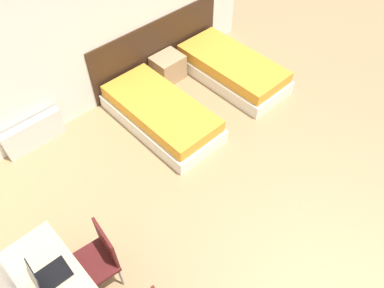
# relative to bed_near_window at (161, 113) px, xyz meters

# --- Properties ---
(wall_back) EXTENTS (5.99, 0.05, 2.70)m
(wall_back) POSITION_rel_bed_near_window_xyz_m (-0.29, 1.04, 1.15)
(wall_back) COLOR white
(wall_back) RESTS_ON ground_plane
(headboard_panel) EXTENTS (2.65, 0.03, 1.01)m
(headboard_panel) POSITION_rel_bed_near_window_xyz_m (0.80, 1.01, 0.31)
(headboard_panel) COLOR #382316
(headboard_panel) RESTS_ON ground_plane
(bed_near_window) EXTENTS (0.95, 1.95, 0.42)m
(bed_near_window) POSITION_rel_bed_near_window_xyz_m (0.00, 0.00, 0.00)
(bed_near_window) COLOR silver
(bed_near_window) RESTS_ON ground_plane
(bed_near_door) EXTENTS (0.95, 1.95, 0.42)m
(bed_near_door) POSITION_rel_bed_near_window_xyz_m (1.60, 0.00, 0.00)
(bed_near_door) COLOR silver
(bed_near_door) RESTS_ON ground_plane
(nightstand) EXTENTS (0.50, 0.42, 0.45)m
(nightstand) POSITION_rel_bed_near_window_xyz_m (0.80, 0.76, 0.02)
(nightstand) COLOR tan
(nightstand) RESTS_ON ground_plane
(radiator) EXTENTS (0.89, 0.12, 0.45)m
(radiator) POSITION_rel_bed_near_window_xyz_m (-1.63, 0.92, 0.03)
(radiator) COLOR silver
(radiator) RESTS_ON ground_plane
(chair_near_laptop) EXTENTS (0.51, 0.51, 0.90)m
(chair_near_laptop) POSITION_rel_bed_near_window_xyz_m (-2.06, -1.43, 0.29)
(chair_near_laptop) COLOR #511919
(chair_near_laptop) RESTS_ON ground_plane
(laptop) EXTENTS (0.34, 0.26, 0.34)m
(laptop) POSITION_rel_bed_near_window_xyz_m (-2.53, -1.41, 0.61)
(laptop) COLOR black
(laptop) RESTS_ON desk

